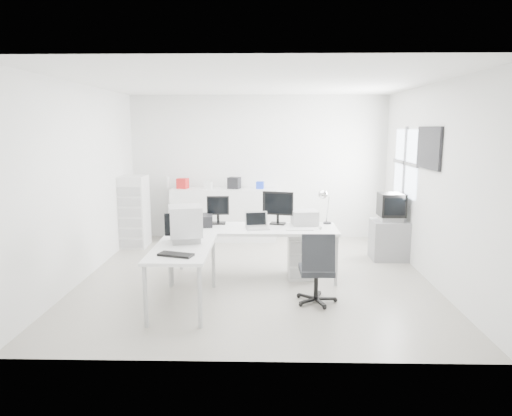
{
  "coord_description": "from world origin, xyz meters",
  "views": [
    {
      "loc": [
        0.15,
        -6.49,
        2.19
      ],
      "look_at": [
        0.0,
        0.2,
        1.0
      ],
      "focal_mm": 32.0,
      "sensor_mm": 36.0,
      "label": 1
    }
  ],
  "objects_px": {
    "laptop": "(257,222)",
    "sideboard": "(224,214)",
    "lcd_monitor_large": "(278,208)",
    "side_desk": "(183,276)",
    "lcd_monitor_small": "(218,210)",
    "drawer_pedestal": "(301,257)",
    "crt_tv": "(391,207)",
    "main_desk": "(254,252)",
    "tv_cabinet": "(390,240)",
    "laser_printer": "(305,218)",
    "inkjet_printer": "(197,220)",
    "crt_monitor": "(185,222)",
    "office_chair": "(316,267)",
    "filing_cabinet": "(134,211)"
  },
  "relations": [
    {
      "from": "drawer_pedestal",
      "to": "crt_monitor",
      "type": "relative_size",
      "value": 1.2
    },
    {
      "from": "office_chair",
      "to": "tv_cabinet",
      "type": "xyz_separation_m",
      "value": [
        1.44,
        1.95,
        -0.14
      ]
    },
    {
      "from": "crt_monitor",
      "to": "office_chair",
      "type": "distance_m",
      "value": 1.74
    },
    {
      "from": "side_desk",
      "to": "office_chair",
      "type": "height_order",
      "value": "office_chair"
    },
    {
      "from": "lcd_monitor_small",
      "to": "office_chair",
      "type": "relative_size",
      "value": 0.44
    },
    {
      "from": "crt_monitor",
      "to": "side_desk",
      "type": "bearing_deg",
      "value": -104.73
    },
    {
      "from": "main_desk",
      "to": "tv_cabinet",
      "type": "bearing_deg",
      "value": 23.66
    },
    {
      "from": "main_desk",
      "to": "inkjet_printer",
      "type": "distance_m",
      "value": 0.97
    },
    {
      "from": "laser_printer",
      "to": "crt_tv",
      "type": "relative_size",
      "value": 0.75
    },
    {
      "from": "side_desk",
      "to": "lcd_monitor_small",
      "type": "relative_size",
      "value": 3.37
    },
    {
      "from": "drawer_pedestal",
      "to": "crt_tv",
      "type": "height_order",
      "value": "crt_tv"
    },
    {
      "from": "side_desk",
      "to": "office_chair",
      "type": "xyz_separation_m",
      "value": [
        1.66,
        0.13,
        0.09
      ]
    },
    {
      "from": "crt_monitor",
      "to": "office_chair",
      "type": "bearing_deg",
      "value": -18.89
    },
    {
      "from": "inkjet_printer",
      "to": "crt_monitor",
      "type": "xyz_separation_m",
      "value": [
        0.0,
        -0.95,
        0.17
      ]
    },
    {
      "from": "filing_cabinet",
      "to": "office_chair",
      "type": "bearing_deg",
      "value": -41.4
    },
    {
      "from": "side_desk",
      "to": "laptop",
      "type": "xyz_separation_m",
      "value": [
        0.9,
        1.0,
        0.48
      ]
    },
    {
      "from": "main_desk",
      "to": "lcd_monitor_large",
      "type": "xyz_separation_m",
      "value": [
        0.35,
        0.25,
        0.62
      ]
    },
    {
      "from": "drawer_pedestal",
      "to": "office_chair",
      "type": "xyz_separation_m",
      "value": [
        0.11,
        -1.02,
        0.17
      ]
    },
    {
      "from": "tv_cabinet",
      "to": "laser_printer",
      "type": "bearing_deg",
      "value": -152.94
    },
    {
      "from": "lcd_monitor_large",
      "to": "laser_printer",
      "type": "bearing_deg",
      "value": 9.83
    },
    {
      "from": "sideboard",
      "to": "filing_cabinet",
      "type": "xyz_separation_m",
      "value": [
        -1.61,
        -0.53,
        0.15
      ]
    },
    {
      "from": "side_desk",
      "to": "crt_monitor",
      "type": "height_order",
      "value": "crt_monitor"
    },
    {
      "from": "main_desk",
      "to": "laptop",
      "type": "xyz_separation_m",
      "value": [
        0.05,
        -0.1,
        0.48
      ]
    },
    {
      "from": "lcd_monitor_small",
      "to": "laptop",
      "type": "bearing_deg",
      "value": -32.57
    },
    {
      "from": "main_desk",
      "to": "drawer_pedestal",
      "type": "bearing_deg",
      "value": 4.09
    },
    {
      "from": "lcd_monitor_small",
      "to": "lcd_monitor_large",
      "type": "bearing_deg",
      "value": -2.31
    },
    {
      "from": "crt_tv",
      "to": "filing_cabinet",
      "type": "xyz_separation_m",
      "value": [
        -4.5,
        0.75,
        -0.23
      ]
    },
    {
      "from": "side_desk",
      "to": "laptop",
      "type": "bearing_deg",
      "value": 48.01
    },
    {
      "from": "laptop",
      "to": "drawer_pedestal",
      "type": "bearing_deg",
      "value": 1.98
    },
    {
      "from": "side_desk",
      "to": "laptop",
      "type": "height_order",
      "value": "laptop"
    },
    {
      "from": "crt_monitor",
      "to": "crt_tv",
      "type": "xyz_separation_m",
      "value": [
        3.09,
        1.83,
        -0.12
      ]
    },
    {
      "from": "office_chair",
      "to": "tv_cabinet",
      "type": "distance_m",
      "value": 2.43
    },
    {
      "from": "laser_printer",
      "to": "filing_cabinet",
      "type": "xyz_separation_m",
      "value": [
        -3.01,
        1.51,
        -0.2
      ]
    },
    {
      "from": "laptop",
      "to": "office_chair",
      "type": "xyz_separation_m",
      "value": [
        0.76,
        -0.87,
        -0.38
      ]
    },
    {
      "from": "inkjet_printer",
      "to": "laser_printer",
      "type": "height_order",
      "value": "laser_printer"
    },
    {
      "from": "lcd_monitor_large",
      "to": "crt_monitor",
      "type": "xyz_separation_m",
      "value": [
        -1.2,
        -1.1,
        0.01
      ]
    },
    {
      "from": "crt_tv",
      "to": "laser_printer",
      "type": "bearing_deg",
      "value": -152.94
    },
    {
      "from": "lcd_monitor_large",
      "to": "filing_cabinet",
      "type": "bearing_deg",
      "value": 164.53
    },
    {
      "from": "laser_printer",
      "to": "inkjet_printer",
      "type": "bearing_deg",
      "value": 177.57
    },
    {
      "from": "side_desk",
      "to": "lcd_monitor_large",
      "type": "xyz_separation_m",
      "value": [
        1.2,
        1.35,
        0.62
      ]
    },
    {
      "from": "tv_cabinet",
      "to": "sideboard",
      "type": "height_order",
      "value": "sideboard"
    },
    {
      "from": "inkjet_printer",
      "to": "sideboard",
      "type": "height_order",
      "value": "sideboard"
    },
    {
      "from": "laptop",
      "to": "sideboard",
      "type": "xyz_separation_m",
      "value": [
        -0.69,
        2.36,
        -0.34
      ]
    },
    {
      "from": "drawer_pedestal",
      "to": "inkjet_printer",
      "type": "relative_size",
      "value": 1.3
    },
    {
      "from": "lcd_monitor_small",
      "to": "lcd_monitor_large",
      "type": "xyz_separation_m",
      "value": [
        0.9,
        0.0,
        0.03
      ]
    },
    {
      "from": "crt_tv",
      "to": "side_desk",
      "type": "bearing_deg",
      "value": -146.04
    },
    {
      "from": "lcd_monitor_large",
      "to": "laptop",
      "type": "xyz_separation_m",
      "value": [
        -0.3,
        -0.35,
        -0.14
      ]
    },
    {
      "from": "inkjet_printer",
      "to": "crt_tv",
      "type": "bearing_deg",
      "value": 9.82
    },
    {
      "from": "crt_monitor",
      "to": "office_chair",
      "type": "relative_size",
      "value": 0.53
    },
    {
      "from": "lcd_monitor_large",
      "to": "side_desk",
      "type": "bearing_deg",
      "value": -117.51
    }
  ]
}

